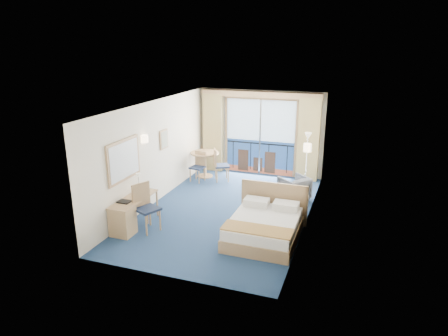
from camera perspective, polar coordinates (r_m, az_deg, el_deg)
floor at (r=10.27m, az=0.49°, el=-6.01°), size 6.50×6.50×0.00m
room_walls at (r=9.70m, az=0.51°, el=3.67°), size 4.04×6.54×2.72m
balcony_door at (r=12.85m, az=5.14°, el=4.13°), size 2.36×0.03×2.52m
curtain_left at (r=13.14m, az=-1.56°, el=5.07°), size 0.65×0.22×2.55m
curtain_right at (r=12.40m, az=11.98°, el=3.95°), size 0.65×0.22×2.55m
pelmet at (r=12.49m, az=5.21°, el=10.44°), size 3.80×0.25×0.18m
mirror at (r=9.31m, az=-14.13°, el=1.09°), size 0.05×1.25×0.95m
wall_print at (r=10.91m, az=-8.58°, el=4.07°), size 0.04×0.42×0.52m
sconce_left at (r=9.95m, az=-11.29°, el=4.12°), size 0.18×0.18×0.18m
sconce_right at (r=9.11m, az=11.84°, el=2.87°), size 0.18×0.18×0.18m
bed at (r=8.81m, az=5.82°, el=-8.27°), size 1.58×1.87×0.99m
nightstand at (r=9.95m, az=10.64°, el=-5.52°), size 0.39×0.37×0.51m
phone at (r=9.85m, az=10.58°, el=-3.86°), size 0.22×0.19×0.09m
armchair at (r=11.02m, az=9.97°, el=-2.81°), size 0.98×0.98×0.64m
floor_lamp at (r=11.82m, az=11.83°, el=3.10°), size 0.23×0.23×1.63m
desk at (r=9.22m, az=-13.94°, el=-6.83°), size 0.50×1.45×0.68m
desk_chair at (r=9.20m, az=-11.25°, el=-5.10°), size 0.63×0.62×1.09m
folder at (r=9.23m, az=-14.08°, el=-4.67°), size 0.29×0.22×0.03m
desk_lamp at (r=9.67m, az=-12.13°, el=-1.51°), size 0.12×0.12×0.45m
round_table at (r=12.62m, az=-2.77°, el=1.40°), size 0.89×0.89×0.80m
table_chair_a at (r=12.21m, az=-0.72°, el=0.69°), size 0.59×0.59×1.01m
table_chair_b at (r=12.28m, az=-3.63°, el=0.52°), size 0.46×0.47×0.92m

